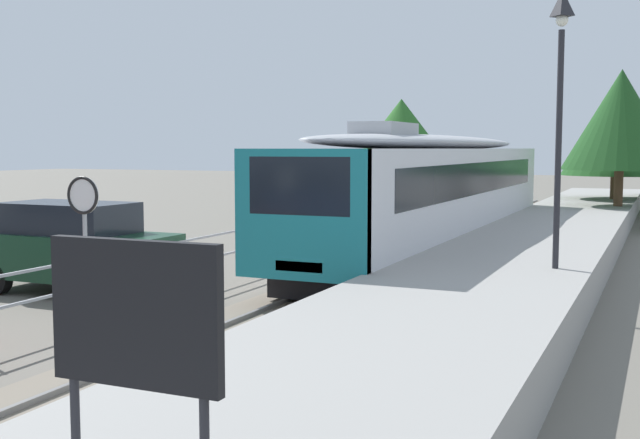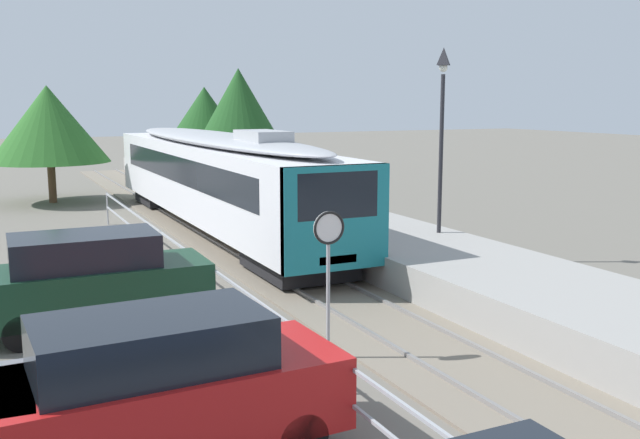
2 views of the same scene
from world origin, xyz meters
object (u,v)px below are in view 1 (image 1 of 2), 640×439
Objects in this scene: commuter_train at (436,184)px; platform_notice_board at (135,324)px; platform_lamp_mid_platform at (560,76)px; parked_suv_dark_green at (74,246)px; speed_limit_sign at (84,219)px.

platform_notice_board is (3.53, -19.52, 0.04)m from commuter_train.
parked_suv_dark_green is (-10.15, -2.10, -3.56)m from platform_lamp_mid_platform.
platform_notice_board is at bearing -47.37° from speed_limit_sign.
platform_lamp_mid_platform is at bearing 85.38° from platform_notice_board.
speed_limit_sign is (-5.59, 6.07, -0.06)m from platform_notice_board.
parked_suv_dark_green is (-9.18, 9.89, -1.13)m from platform_notice_board.
commuter_train is 19.84m from platform_notice_board.
platform_lamp_mid_platform is 1.91× the size of speed_limit_sign.
speed_limit_sign is at bearing -46.78° from parked_suv_dark_green.
commuter_train is at bearing 120.83° from platform_lamp_mid_platform.
platform_lamp_mid_platform is 12.27m from platform_notice_board.
platform_lamp_mid_platform is at bearing -59.17° from commuter_train.
platform_lamp_mid_platform is at bearing 42.09° from speed_limit_sign.
parked_suv_dark_green is at bearing 133.22° from speed_limit_sign.
commuter_train is at bearing 59.58° from parked_suv_dark_green.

